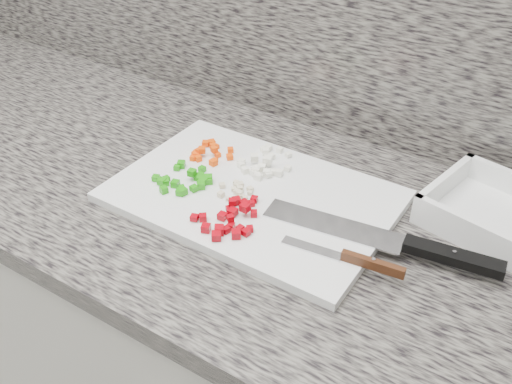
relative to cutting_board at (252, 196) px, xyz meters
The scene contains 11 objects.
cabinet 0.49m from the cutting_board, behind, with size 3.92×0.62×0.86m, color beige.
countertop 0.10m from the cutting_board, behind, with size 3.96×0.64×0.04m, color #66625A.
cutting_board is the anchor object (origin of this frame).
carrot_pile 0.15m from the cutting_board, 157.22° to the left, with size 0.08×0.08×0.02m.
onion_pile 0.08m from the cutting_board, 109.04° to the left, with size 0.09×0.11×0.02m.
green_pepper_pile 0.12m from the cutting_board, 160.29° to the right, with size 0.10×0.10×0.02m.
red_pepper_pile 0.09m from the cutting_board, 80.90° to the right, with size 0.11×0.13×0.02m.
garlic_pile 0.03m from the cutting_board, 149.26° to the right, with size 0.07×0.06×0.01m.
chef_knife 0.28m from the cutting_board, ahead, with size 0.37×0.08×0.02m.
paring_knife 0.24m from the cutting_board, 16.97° to the right, with size 0.19×0.04×0.02m.
tray 0.43m from the cutting_board, 20.82° to the left, with size 0.29×0.23×0.05m.
Camera 1 is at (0.53, 0.77, 1.49)m, focal length 40.00 mm.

